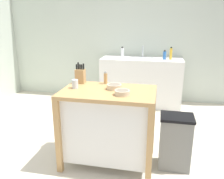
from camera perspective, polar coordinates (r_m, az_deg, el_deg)
ground_plane at (r=2.94m, az=-3.36°, el=-17.19°), size 6.19×6.19×0.00m
wall_back at (r=4.88m, az=4.14°, el=12.81°), size 5.19×0.10×2.60m
kitchen_island at (r=2.71m, az=-0.87°, el=-8.13°), size 1.03×0.66×0.89m
knife_block at (r=2.86m, az=-7.69°, el=3.36°), size 0.11×0.09×0.25m
bowl_ceramic_wide at (r=2.41m, az=2.49°, el=-0.71°), size 0.16×0.16×0.05m
bowl_ceramic_small at (r=2.61m, az=0.53°, el=0.73°), size 0.16×0.16×0.05m
drinking_cup at (r=2.67m, az=-8.96°, el=1.34°), size 0.07×0.07×0.10m
pepper_grinder at (r=2.82m, az=-1.58°, el=2.86°), size 0.04×0.04×0.15m
trash_bin at (r=2.79m, az=15.09°, el=-12.13°), size 0.36×0.28×0.63m
sink_counter at (r=4.64m, az=7.06°, el=1.99°), size 1.54×0.60×0.92m
sink_faucet at (r=4.67m, az=7.47°, el=9.14°), size 0.02×0.02×0.22m
bottle_hand_soap at (r=4.48m, az=12.64°, el=8.15°), size 0.06×0.06×0.17m
bottle_spray_cleaner at (r=4.50m, az=14.11°, el=8.46°), size 0.05×0.05×0.23m
bottle_dish_soap at (r=4.58m, az=2.52°, el=8.97°), size 0.06×0.06×0.21m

